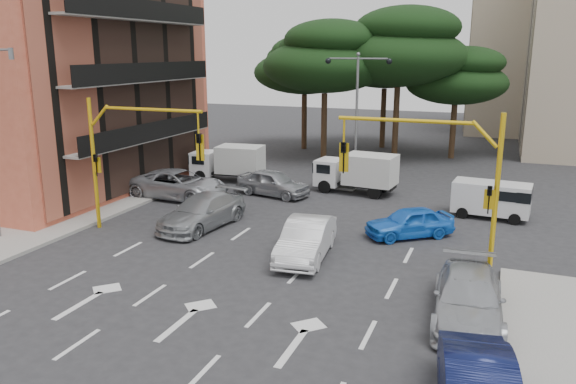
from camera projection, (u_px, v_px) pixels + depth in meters
name	position (u px, v px, depth m)	size (l,w,h in m)	color
ground	(248.00, 267.00, 21.38)	(120.00, 120.00, 0.00)	#28282B
median_strip	(355.00, 179.00, 35.83)	(1.40, 6.00, 0.15)	gray
apartment_orange	(29.00, 71.00, 33.24)	(15.19, 16.15, 13.70)	#C0543C
apartment_beige_far	(560.00, 47.00, 54.57)	(16.20, 12.15, 16.70)	#BCA88D
pine_left_near	(326.00, 56.00, 40.75)	(9.15, 9.15, 10.23)	#382616
pine_center	(400.00, 47.00, 40.64)	(9.98, 9.98, 11.16)	#382616
pine_left_far	(305.00, 65.00, 45.59)	(8.32, 8.32, 9.30)	#382616
pine_right	(458.00, 76.00, 41.55)	(7.49, 7.49, 8.37)	#382616
pine_back	(386.00, 56.00, 46.03)	(9.15, 9.15, 10.23)	#382616
signal_mast_right	(444.00, 171.00, 19.85)	(5.79, 0.37, 6.00)	yellow
signal_mast_left	(125.00, 148.00, 24.62)	(5.79, 0.37, 6.00)	yellow
street_lamp_center	(357.00, 94.00, 34.52)	(4.16, 0.36, 7.77)	slate
car_white_hatch	(306.00, 239.00, 22.20)	(1.62, 4.65, 1.53)	silver
car_blue_compact	(409.00, 222.00, 24.72)	(1.58, 3.92, 1.33)	blue
car_silver_wagon	(202.00, 212.00, 26.09)	(2.09, 5.14, 1.49)	#979B9F
car_silver_cross_a	(178.00, 184.00, 31.20)	(2.62, 5.69, 1.58)	#AAACB2
car_silver_cross_b	(273.00, 183.00, 31.81)	(1.75, 4.34, 1.48)	#A1A3A9
car_silver_parked	(468.00, 298.00, 17.00)	(2.05, 5.04, 1.46)	#A5A8AD
van_white	(491.00, 200.00, 27.54)	(1.63, 3.61, 1.80)	silver
box_truck_a	(228.00, 163.00, 35.37)	(1.93, 4.58, 2.26)	white
box_truck_b	(356.00, 173.00, 32.30)	(1.97, 4.69, 2.31)	white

